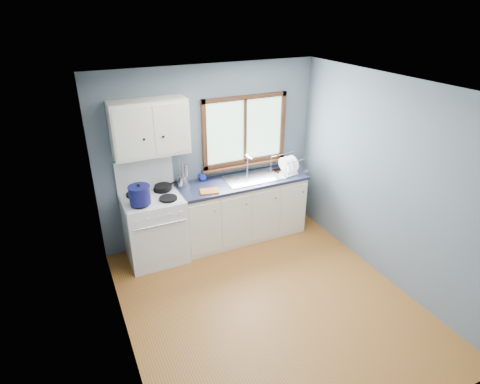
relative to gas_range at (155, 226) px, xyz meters
name	(u,v)px	position (x,y,z in m)	size (l,w,h in m)	color
floor	(268,303)	(0.95, -1.47, -0.50)	(3.20, 3.60, 0.02)	#A16026
ceiling	(277,88)	(0.95, -1.47, 2.02)	(3.20, 3.60, 0.02)	white
wall_back	(210,155)	(0.95, 0.34, 0.76)	(3.20, 0.02, 2.50)	slate
wall_front	(401,323)	(0.95, -3.28, 0.76)	(3.20, 0.02, 2.50)	slate
wall_left	(115,245)	(-0.66, -1.47, 0.76)	(0.02, 3.60, 2.50)	slate
wall_right	(389,183)	(2.56, -1.47, 0.76)	(0.02, 3.60, 2.50)	slate
gas_range	(155,226)	(0.00, 0.00, 0.00)	(0.76, 0.69, 1.36)	white
base_cabinets	(242,211)	(1.31, 0.02, -0.08)	(1.85, 0.60, 0.88)	white
countertop	(242,181)	(1.31, 0.02, 0.41)	(1.89, 0.64, 0.04)	black
sink	(253,182)	(1.49, 0.02, 0.37)	(0.84, 0.46, 0.44)	silver
window	(245,135)	(1.48, 0.30, 0.98)	(1.36, 0.10, 1.03)	#9EC6A8
upper_cabinets	(150,128)	(0.10, 0.15, 1.31)	(0.95, 0.35, 0.70)	white
skillet	(163,187)	(0.20, 0.13, 0.49)	(0.37, 0.31, 0.05)	black
stockpot	(140,195)	(-0.17, -0.17, 0.58)	(0.31, 0.31, 0.26)	#11134E
utensil_crock	(183,181)	(0.48, 0.16, 0.51)	(0.15, 0.15, 0.41)	silver
thermos	(186,174)	(0.55, 0.21, 0.57)	(0.07, 0.07, 0.29)	silver
soap_bottle	(203,173)	(0.79, 0.21, 0.56)	(0.10, 0.10, 0.27)	#1227B8
dish_towel	(209,191)	(0.74, -0.15, 0.44)	(0.24, 0.17, 0.02)	#C46227
dish_rack	(289,167)	(2.08, 0.00, 0.49)	(0.52, 0.43, 0.24)	silver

